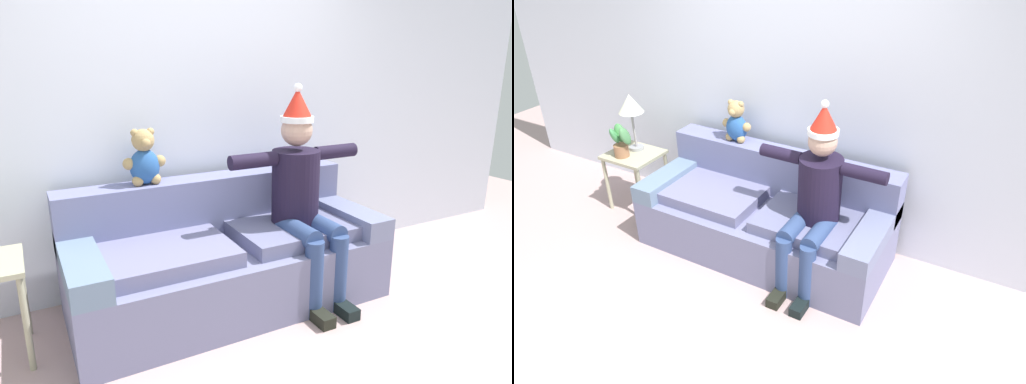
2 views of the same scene
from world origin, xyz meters
TOP-DOWN VIEW (x-y plane):
  - ground_plane at (0.00, 0.00)m, footprint 10.00×10.00m
  - back_wall at (0.00, 1.55)m, footprint 7.00×0.10m
  - couch at (0.00, 1.02)m, footprint 2.15×0.91m
  - person_seated at (0.51, 0.85)m, footprint 1.02×0.77m
  - teddy_bear at (-0.46, 1.30)m, footprint 0.29×0.17m
  - side_table at (-1.51, 1.02)m, footprint 0.51×0.45m
  - table_lamp at (-1.54, 1.11)m, footprint 0.24×0.24m
  - potted_plant at (-1.55, 0.92)m, footprint 0.25×0.22m
  - candle_tall at (-1.65, 1.00)m, footprint 0.04×0.04m

SIDE VIEW (x-z plane):
  - ground_plane at x=0.00m, z-range 0.00..0.00m
  - couch at x=0.00m, z-range -0.10..0.76m
  - side_table at x=-1.51m, z-range 0.20..0.80m
  - candle_tall at x=-1.65m, z-range 0.63..0.87m
  - potted_plant at x=-1.55m, z-range 0.59..0.93m
  - person_seated at x=0.51m, z-range 0.01..1.53m
  - teddy_bear at x=-0.46m, z-range 0.84..1.22m
  - table_lamp at x=-1.54m, z-range 0.77..1.34m
  - back_wall at x=0.00m, z-range 0.00..2.70m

